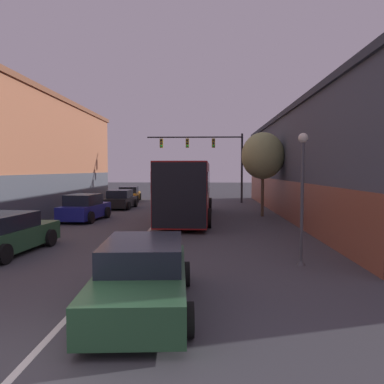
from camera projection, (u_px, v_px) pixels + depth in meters
The scene contains 12 objects.
ground_plane at pixel (20, 369), 5.49m from camera, with size 160.00×160.00×0.00m, color #424247.
lane_center_line at pixel (158, 221), 21.35m from camera, with size 0.14×43.81×0.01m.
building_right_storefront at pixel (334, 163), 23.86m from camera, with size 7.18×29.53×6.51m.
bus at pixel (187, 187), 22.17m from camera, with size 3.03×11.13×3.32m.
hatchback_foreground at pixel (143, 276), 7.98m from camera, with size 2.33×4.74×1.39m.
parked_car_left_near at pixel (121, 200), 28.23m from camera, with size 2.07×3.88×1.40m.
parked_car_left_mid at pixel (3, 234), 12.96m from camera, with size 2.44×4.66×1.42m.
parked_car_left_far at pixel (84, 208), 21.49m from camera, with size 2.26×4.11×1.52m.
parked_car_left_distant at pixel (129, 194), 34.54m from camera, with size 2.30×4.81×1.38m.
traffic_signal_gantry at pixel (209, 151), 32.83m from camera, with size 8.43×0.36×6.08m.
street_lamp at pixel (302, 192), 11.34m from camera, with size 0.30×0.30×4.03m.
street_tree_near at pixel (263, 156), 23.23m from camera, with size 2.64×2.38×5.25m.
Camera 1 is at (2.72, -5.23, 2.92)m, focal length 35.00 mm.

